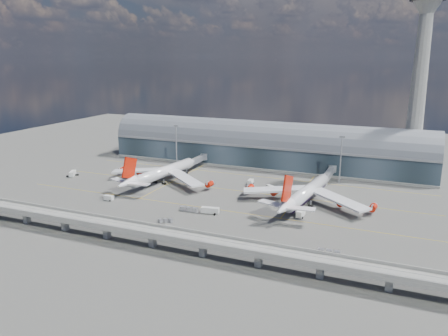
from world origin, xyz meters
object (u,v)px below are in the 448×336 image
at_px(control_tower, 419,85).
at_px(service_truck_5, 271,188).
at_px(cargo_train_0, 189,209).
at_px(service_truck_4, 250,182).
at_px(floodlight_mast_left, 176,144).
at_px(airliner_right, 306,193).
at_px(floodlight_mast_right, 341,158).
at_px(service_truck_1, 109,198).
at_px(cargo_train_1, 165,221).
at_px(cargo_train_2, 329,253).
at_px(service_truck_3, 301,213).
at_px(airliner_left, 161,173).
at_px(service_truck_2, 210,210).
at_px(service_truck_0, 72,174).

bearing_deg(control_tower, service_truck_5, -139.23).
bearing_deg(cargo_train_0, service_truck_4, -13.20).
bearing_deg(floodlight_mast_left, airliner_right, -25.34).
distance_m(floodlight_mast_right, service_truck_5, 43.12).
xyz_separation_m(service_truck_1, cargo_train_1, (39.15, -14.27, -0.53)).
bearing_deg(airliner_right, cargo_train_2, -62.01).
xyz_separation_m(control_tower, service_truck_3, (-42.55, -87.76, -50.07)).
xyz_separation_m(airliner_left, airliner_right, (79.96, -5.27, -0.32)).
distance_m(service_truck_3, cargo_train_0, 48.76).
bearing_deg(control_tower, floodlight_mast_right, -141.34).
bearing_deg(service_truck_5, service_truck_4, 101.14).
height_order(floodlight_mast_left, floodlight_mast_right, same).
bearing_deg(floodlight_mast_left, floodlight_mast_right, 0.00).
height_order(service_truck_2, service_truck_5, service_truck_2).
bearing_deg(service_truck_3, floodlight_mast_left, 151.33).
bearing_deg(service_truck_3, floodlight_mast_right, 87.01).
height_order(floodlight_mast_right, airliner_right, floodlight_mast_right).
height_order(control_tower, cargo_train_2, control_tower).
relative_size(service_truck_1, service_truck_2, 0.54).
distance_m(control_tower, airliner_left, 147.71).
relative_size(airliner_right, service_truck_0, 8.78).
distance_m(service_truck_2, cargo_train_1, 20.89).
bearing_deg(control_tower, service_truck_4, -147.10).
height_order(service_truck_1, service_truck_3, service_truck_3).
distance_m(service_truck_2, service_truck_3, 39.01).
xyz_separation_m(service_truck_3, service_truck_5, (-22.65, 31.54, -0.23)).
relative_size(floodlight_mast_left, cargo_train_0, 2.97).
bearing_deg(floodlight_mast_right, airliner_left, -156.99).
distance_m(airliner_left, airliner_right, 80.14).
bearing_deg(service_truck_1, airliner_right, -72.84).
distance_m(airliner_left, service_truck_1, 36.63).
relative_size(floodlight_mast_left, service_truck_0, 3.44).
bearing_deg(service_truck_5, cargo_train_2, -113.49).
bearing_deg(floodlight_mast_right, cargo_train_1, -123.37).
xyz_separation_m(floodlight_mast_left, service_truck_0, (-42.98, -45.32, -12.10)).
height_order(service_truck_5, cargo_train_0, service_truck_5).
distance_m(airliner_right, service_truck_4, 40.01).
relative_size(floodlight_mast_left, service_truck_2, 3.13).
height_order(airliner_left, service_truck_2, airliner_left).
distance_m(floodlight_mast_right, airliner_left, 97.03).
bearing_deg(airliner_right, control_tower, 65.30).
distance_m(airliner_left, service_truck_5, 59.75).
distance_m(airliner_right, service_truck_0, 134.01).
relative_size(control_tower, cargo_train_1, 15.90).
bearing_deg(cargo_train_1, service_truck_3, -37.95).
bearing_deg(floodlight_mast_left, cargo_train_1, -64.21).
height_order(floodlight_mast_right, service_truck_3, floodlight_mast_right).
bearing_deg(service_truck_2, service_truck_1, 82.06).
bearing_deg(cargo_train_0, service_truck_3, -75.30).
height_order(airliner_left, cargo_train_0, airliner_left).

